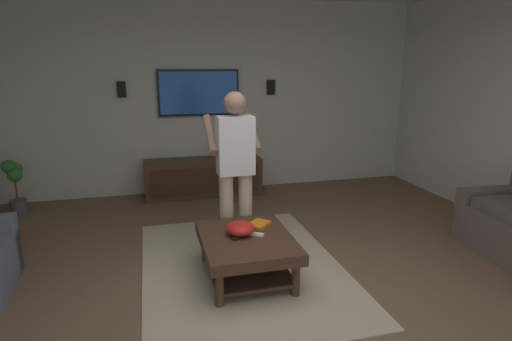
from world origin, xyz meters
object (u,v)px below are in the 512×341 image
object	(u,v)px
tv	(199,93)
remote_black	(237,236)
bowl	(240,228)
media_console	(204,177)
vase_round	(225,151)
wall_speaker_left	(271,87)
coffee_table	(247,247)
person_standing	(235,162)
wall_speaker_right	(122,89)
potted_plant_short	(14,180)
book	(259,225)
remote_white	(256,234)

from	to	relation	value
tv	remote_black	xyz separation A→B (m)	(-2.85, 0.04, -1.08)
bowl	media_console	bearing A→B (deg)	-0.05
vase_round	wall_speaker_left	bearing A→B (deg)	-70.43
coffee_table	person_standing	size ratio (longest dim) A/B	0.61
coffee_table	wall_speaker_right	xyz separation A→B (m)	(2.85, 1.12, 1.26)
potted_plant_short	tv	bearing A→B (deg)	-80.53
potted_plant_short	book	xyz separation A→B (m)	(-2.22, -2.68, -0.03)
remote_black	wall_speaker_left	world-z (taller)	wall_speaker_left
remote_black	vase_round	distance (m)	2.62
book	bowl	bearing A→B (deg)	-9.30
bowl	remote_white	bearing A→B (deg)	-113.16
book	wall_speaker_left	bearing A→B (deg)	-153.61
bowl	book	size ratio (longest dim) A/B	1.19
media_console	wall_speaker_left	distance (m)	1.71
bowl	wall_speaker_right	size ratio (longest dim) A/B	1.19
coffee_table	vase_round	world-z (taller)	vase_round
vase_round	tv	bearing A→B (deg)	50.13
remote_black	book	distance (m)	0.33
remote_black	media_console	bearing A→B (deg)	-146.83
remote_white	wall_speaker_right	size ratio (longest dim) A/B	0.68
coffee_table	vase_round	xyz separation A→B (m)	(2.57, -0.28, 0.36)
tv	person_standing	world-z (taller)	tv
potted_plant_short	vase_round	distance (m)	2.80
bowl	remote_white	world-z (taller)	bowl
wall_speaker_right	bowl	bearing A→B (deg)	-158.93
potted_plant_short	wall_speaker_left	bearing A→B (deg)	-83.22
bowl	remote_black	world-z (taller)	bowl
person_standing	vase_round	bearing A→B (deg)	-7.99
media_console	wall_speaker_left	size ratio (longest dim) A/B	7.73
coffee_table	wall_speaker_left	distance (m)	3.29
coffee_table	remote_black	world-z (taller)	remote_black
vase_round	bowl	bearing A→B (deg)	172.73
book	tv	bearing A→B (deg)	-130.36
bowl	potted_plant_short	bearing A→B (deg)	46.15
wall_speaker_right	remote_black	bearing A→B (deg)	-160.11
media_console	wall_speaker_right	xyz separation A→B (m)	(0.25, 1.08, 1.28)
coffee_table	bowl	size ratio (longest dim) A/B	3.83
remote_black	wall_speaker_right	xyz separation A→B (m)	(2.86, 1.03, 1.14)
bowl	wall_speaker_right	xyz separation A→B (m)	(2.80, 1.08, 1.10)
person_standing	book	size ratio (longest dim) A/B	7.45
vase_round	wall_speaker_right	distance (m)	1.68
book	potted_plant_short	bearing A→B (deg)	-84.54
tv	wall_speaker_left	distance (m)	1.11
book	wall_speaker_right	size ratio (longest dim) A/B	1.00
person_standing	remote_black	bearing A→B (deg)	168.58
media_console	bowl	size ratio (longest dim) A/B	6.52
remote_black	wall_speaker_left	bearing A→B (deg)	-167.74
bowl	wall_speaker_right	world-z (taller)	wall_speaker_right
tv	potted_plant_short	world-z (taller)	tv
media_console	remote_white	world-z (taller)	media_console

